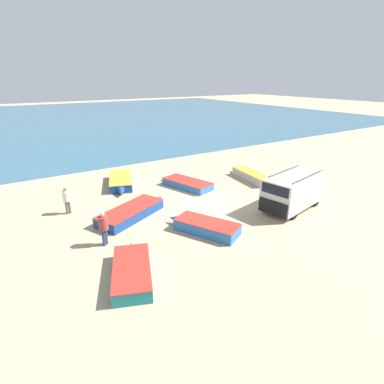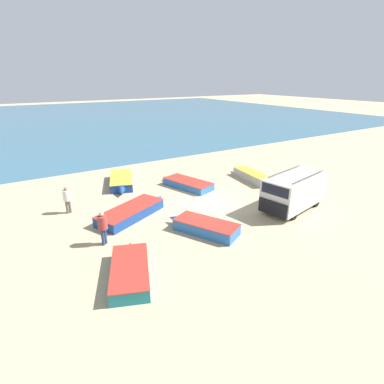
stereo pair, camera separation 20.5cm
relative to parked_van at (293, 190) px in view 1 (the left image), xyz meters
name	(u,v)px [view 1 (the left image)]	position (x,y,z in m)	size (l,w,h in m)	color
ground_plane	(208,204)	(-4.28, 3.50, -1.24)	(200.00, 200.00, 0.00)	tan
sea_water	(61,119)	(-4.28, 55.50, -1.24)	(120.00, 80.00, 0.01)	#33607A
parked_van	(293,190)	(0.00, 0.00, 0.00)	(5.07, 2.94, 2.39)	beige
fishing_rowboat_0	(133,212)	(-9.31, 4.41, -0.93)	(5.35, 3.46, 0.63)	navy
fishing_rowboat_1	(121,181)	(-7.96, 10.26, -0.92)	(2.94, 5.17, 0.65)	navy
fishing_rowboat_2	(250,175)	(1.76, 5.89, -0.90)	(1.73, 4.97, 0.69)	#ADA89E
fishing_rowboat_3	(186,184)	(-3.76, 7.14, -0.96)	(2.77, 4.90, 0.56)	#2D66AD
fishing_rowboat_4	(132,270)	(-11.61, -1.20, -0.94)	(2.74, 4.36, 0.60)	#1E757F
fishing_rowboat_5	(205,226)	(-6.68, 0.42, -0.92)	(2.93, 4.28, 0.64)	#2D66AD
fisherman_0	(103,226)	(-11.78, 2.00, -0.15)	(0.48, 0.48, 1.82)	navy
fisherman_1	(67,198)	(-12.57, 6.97, -0.20)	(0.46, 0.46, 1.74)	#5B564C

